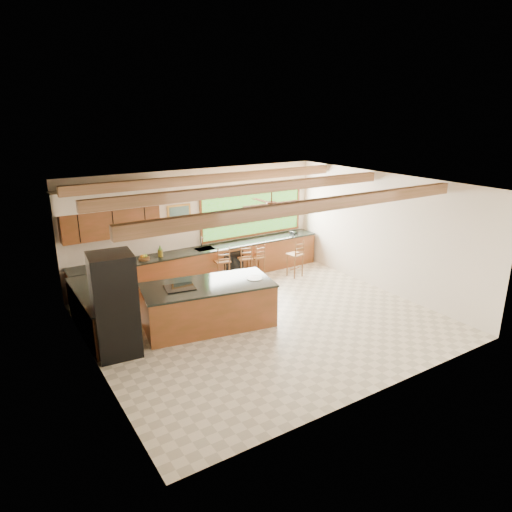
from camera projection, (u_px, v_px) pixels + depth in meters
ground at (264, 320)px, 10.11m from camera, size 7.20×7.20×0.00m
room_shell at (242, 218)px, 9.87m from camera, size 7.27×6.54×3.02m
counter_run at (183, 275)px, 11.58m from camera, size 7.12×3.10×1.24m
island at (208, 305)px, 9.74m from camera, size 2.92×1.74×0.97m
refrigerator at (115, 305)px, 8.45m from camera, size 0.85×0.83×2.00m
bar_stool_a at (223, 262)px, 11.97m from camera, size 0.44×0.44×1.09m
bar_stool_b at (258, 258)px, 12.57m from camera, size 0.34×0.34×0.94m
bar_stool_c at (246, 259)px, 12.34m from camera, size 0.44×0.44×1.02m
bar_stool_d at (296, 255)px, 12.58m from camera, size 0.42×0.42×1.06m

